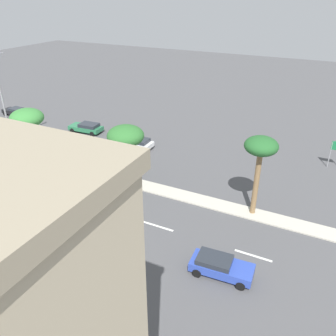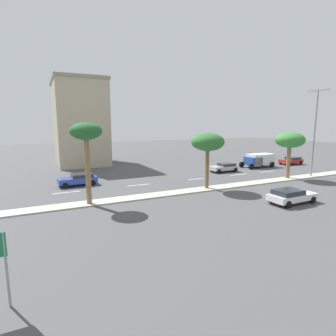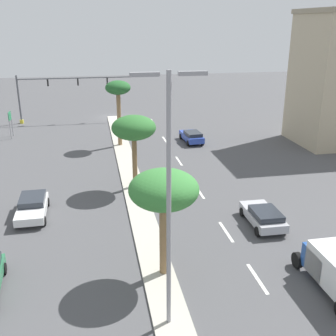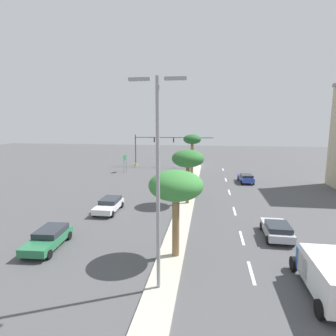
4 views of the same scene
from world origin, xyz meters
name	(u,v)px [view 4 (image 4 of 4)]	position (x,y,z in m)	size (l,w,h in m)	color
ground_plane	(184,211)	(0.00, 30.14, 0.00)	(160.00, 160.00, 0.00)	#4C4C4F
median_curb	(174,246)	(0.00, 38.75, 0.06)	(1.80, 77.50, 0.12)	#B7B2A3
lane_stripe_mid	(223,170)	(-5.19, 4.00, 0.01)	(0.20, 2.80, 0.01)	silver
lane_stripe_outboard	(226,180)	(-5.19, 13.58, 0.01)	(0.20, 2.80, 0.01)	silver
lane_stripe_center	(229,192)	(-5.19, 21.56, 0.01)	(0.20, 2.80, 0.01)	silver
lane_stripe_leading	(234,211)	(-5.19, 29.56, 0.01)	(0.20, 2.80, 0.01)	silver
lane_stripe_left	(242,238)	(-5.19, 36.40, 0.01)	(0.20, 2.80, 0.01)	silver
lane_stripe_near	(251,273)	(-5.19, 41.70, 0.01)	(0.20, 2.80, 0.01)	silver
traffic_signal_gantry	(156,146)	(8.37, 1.74, 4.24)	(16.14, 0.53, 6.49)	#515459
directional_road_sign	(125,160)	(12.68, 9.13, 2.26)	(0.10, 1.55, 3.11)	gray
palm_tree_outboard	(192,141)	(0.16, 15.02, 6.15)	(2.73, 2.73, 7.11)	olive
palm_tree_rear	(188,159)	(-0.15, 27.65, 5.08)	(3.56, 3.56, 6.02)	brown
palm_tree_leading	(176,187)	(-0.32, 40.30, 4.92)	(3.64, 3.64, 5.91)	olive
street_lamp_left	(158,172)	(0.17, 44.22, 6.63)	(2.90, 0.24, 11.30)	gray
sedan_blue_front	(246,178)	(-8.06, 15.22, 0.73)	(2.14, 4.39, 1.34)	#2D47AD
sedan_silver_leading	(277,229)	(-7.94, 35.96, 0.70)	(2.08, 4.20, 1.27)	#B2B2B7
sedan_green_trailing	(49,238)	(9.14, 40.19, 0.71)	(2.28, 4.68, 1.31)	#287047
sedan_white_mid	(109,205)	(7.64, 31.48, 0.71)	(2.10, 4.56, 1.30)	silver
box_truck	(331,275)	(-8.91, 43.56, 1.23)	(2.51, 5.57, 2.17)	#234C99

